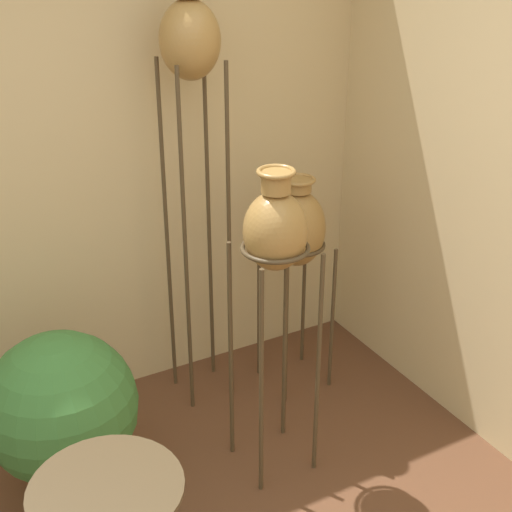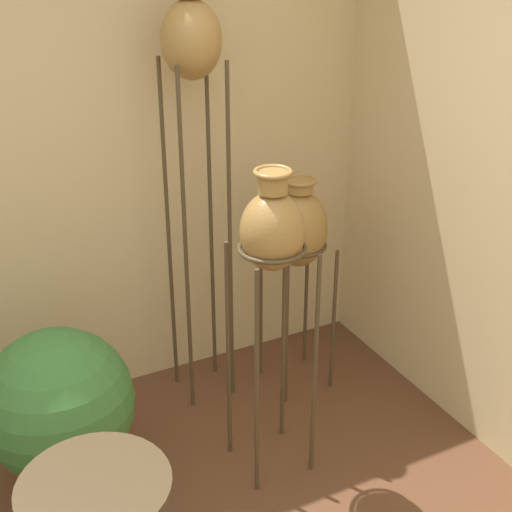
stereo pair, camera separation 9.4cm
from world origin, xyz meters
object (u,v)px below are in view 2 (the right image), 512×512
Objects in this scene: vase_stand_medium at (272,238)px; potted_plant at (59,409)px; vase_stand_tall at (192,58)px; vase_stand_short at (299,231)px.

vase_stand_medium reaches higher than potted_plant.
vase_stand_medium is (0.05, -0.67, -0.61)m from vase_stand_tall.
vase_stand_medium reaches higher than vase_stand_short.
vase_stand_tall is at bearing 161.31° from vase_stand_short.
vase_stand_short is (0.43, 0.51, -0.25)m from vase_stand_medium.
vase_stand_medium is 1.81× the size of potted_plant.
vase_stand_medium is at bearing -130.05° from vase_stand_short.
vase_stand_short is at bearing 49.95° from vase_stand_medium.
vase_stand_short is (0.48, -0.16, -0.87)m from vase_stand_tall.
vase_stand_tall is 1.63m from potted_plant.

